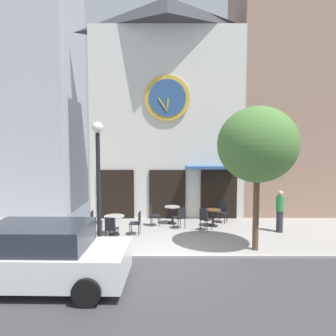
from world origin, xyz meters
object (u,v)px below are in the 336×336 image
Objects in this scene: cafe_table_leftmost at (115,221)px; cafe_table_near_curb at (214,215)px; cafe_chair_corner at (138,221)px; cafe_chair_near_tree at (206,218)px; cafe_chair_facing_street at (181,216)px; cafe_table_near_door at (173,212)px; street_lamp at (99,185)px; cafe_chair_left_end at (95,220)px; street_tree at (258,145)px; cafe_chair_outer at (223,211)px; pedestrian_green at (281,211)px; cafe_chair_near_lamp at (112,227)px; parked_car_white at (41,256)px; cafe_chair_by_entrance at (154,214)px.

cafe_table_near_curb is (4.02, 1.22, -0.06)m from cafe_table_leftmost.
cafe_chair_near_tree is (2.70, 0.56, 0.00)m from cafe_chair_corner.
cafe_chair_facing_street is (-1.43, -0.37, 0.04)m from cafe_table_near_curb.
cafe_table_near_door is 0.85× the size of cafe_chair_corner.
street_lamp is at bearing -150.85° from cafe_chair_near_tree.
cafe_table_leftmost reaches higher than cafe_table_near_curb.
cafe_chair_left_end reaches higher than cafe_table_leftmost.
street_tree is 4.61m from cafe_chair_outer.
cafe_chair_outer is 2.53m from pedestrian_green.
cafe_chair_left_end is (-0.79, 0.12, -0.02)m from cafe_table_leftmost.
cafe_chair_outer is at bearing 51.70° from cafe_table_near_curb.
street_lamp is at bearing -139.45° from cafe_chair_facing_street.
cafe_chair_corner is 0.54× the size of pedestrian_green.
cafe_table_near_door is 3.30m from cafe_chair_near_lamp.
cafe_table_leftmost is 0.81m from cafe_chair_near_lamp.
street_tree is 4.25m from cafe_table_near_curb.
cafe_chair_corner is at bearing -158.93° from cafe_table_near_curb.
street_tree is 4.54m from cafe_chair_facing_street.
parked_car_white is (-3.34, -5.81, 0.23)m from cafe_table_near_door.
street_tree is 1.09× the size of parked_car_white.
cafe_table_near_curb is 4.48m from cafe_chair_near_lamp.
street_lamp is at bearing -164.13° from pedestrian_green.
cafe_chair_outer is at bearing 10.73° from cafe_chair_by_entrance.
cafe_chair_outer is (3.65, 1.86, 0.00)m from cafe_chair_corner.
cafe_chair_left_end is 0.21× the size of parked_car_white.
cafe_table_leftmost is 4.90m from cafe_chair_outer.
cafe_chair_left_end is at bearing 176.29° from cafe_chair_corner.
cafe_table_near_curb is (1.75, -0.40, -0.05)m from cafe_table_near_door.
street_lamp reaches higher than cafe_chair_left_end.
cafe_table_near_door is at bearing 141.37° from cafe_chair_near_tree.
cafe_chair_outer is at bearing 18.21° from cafe_chair_left_end.
cafe_chair_near_lamp is at bearing -149.24° from cafe_chair_outer.
cafe_chair_near_lamp is (0.25, 0.74, -1.62)m from street_lamp.
cafe_chair_left_end is 4.32m from parked_car_white.
street_tree is 5.26× the size of cafe_chair_by_entrance.
cafe_table_leftmost is 1.02× the size of cafe_table_near_door.
street_tree is 5.26× the size of cafe_chair_left_end.
cafe_chair_near_lamp is at bearing -88.24° from cafe_table_leftmost.
pedestrian_green is (2.52, -0.85, 0.37)m from cafe_table_near_curb.
cafe_chair_outer is at bearing 35.77° from street_lamp.
cafe_chair_near_tree is 1.03m from cafe_chair_facing_street.
street_lamp is 4.04m from cafe_chair_facing_street.
street_lamp is 4.70× the size of cafe_chair_facing_street.
cafe_table_near_curb is at bearing 108.56° from street_tree.
street_tree is 6.72m from cafe_chair_left_end.
cafe_chair_near_tree is at bearing 11.63° from cafe_chair_corner.
cafe_chair_left_end and cafe_chair_facing_street have the same top height.
cafe_chair_left_end is (-5.32, -1.75, 0.00)m from cafe_chair_outer.
pedestrian_green reaches higher than cafe_chair_corner.
cafe_table_near_curb is 4.93m from cafe_chair_left_end.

